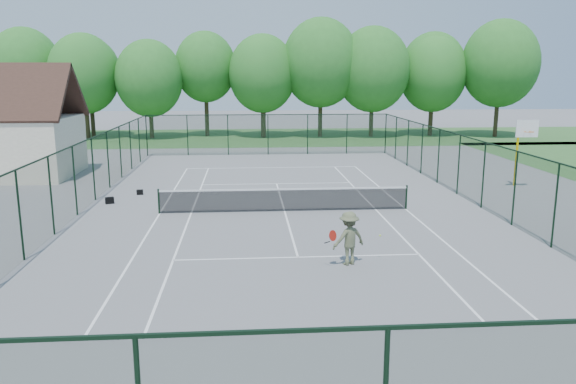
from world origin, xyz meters
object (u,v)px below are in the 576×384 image
object	(u,v)px
basketball_goal	(522,140)
tennis_player	(349,238)
sports_bag_a	(110,200)
tennis_net	(285,199)

from	to	relation	value
basketball_goal	tennis_player	xyz separation A→B (m)	(-11.39, -11.62, -1.70)
sports_bag_a	tennis_net	bearing A→B (deg)	-35.35
basketball_goal	tennis_player	size ratio (longest dim) A/B	1.81
sports_bag_a	tennis_player	xyz separation A→B (m)	(9.67, -9.33, 0.71)
basketball_goal	tennis_net	bearing A→B (deg)	-161.15
basketball_goal	sports_bag_a	world-z (taller)	basketball_goal
sports_bag_a	tennis_player	size ratio (longest dim) A/B	0.19
tennis_player	sports_bag_a	bearing A→B (deg)	136.02
basketball_goal	sports_bag_a	distance (m)	21.32
tennis_net	tennis_player	world-z (taller)	tennis_player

